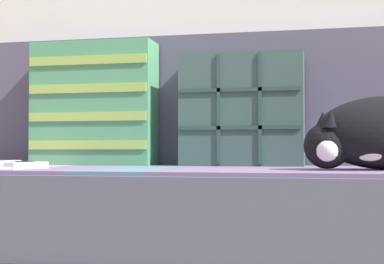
% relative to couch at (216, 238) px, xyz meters
% --- Properties ---
extents(couch, '(1.89, 0.82, 0.40)m').
position_rel_couch_xyz_m(couch, '(0.00, 0.00, 0.00)').
color(couch, '#3D3838').
rests_on(couch, ground_plane).
extents(sofa_backrest, '(1.85, 0.14, 0.44)m').
position_rel_couch_xyz_m(sofa_backrest, '(0.00, 0.34, 0.42)').
color(sofa_backrest, '#514C60').
rests_on(sofa_backrest, couch).
extents(throw_pillow_quilted, '(0.39, 0.14, 0.36)m').
position_rel_couch_xyz_m(throw_pillow_quilted, '(0.05, 0.20, 0.38)').
color(throw_pillow_quilted, '#38514C').
rests_on(throw_pillow_quilted, couch).
extents(throw_pillow_striped, '(0.41, 0.14, 0.41)m').
position_rel_couch_xyz_m(throw_pillow_striped, '(-0.45, 0.20, 0.41)').
color(throw_pillow_striped, '#4C9366').
rests_on(throw_pillow_striped, couch).
extents(sleeping_cat, '(0.43, 0.29, 0.19)m').
position_rel_couch_xyz_m(sleeping_cat, '(0.45, -0.13, 0.29)').
color(sleeping_cat, black).
rests_on(sleeping_cat, couch).
extents(game_remote_near, '(0.08, 0.19, 0.02)m').
position_rel_couch_xyz_m(game_remote_near, '(-0.48, -0.23, 0.21)').
color(game_remote_near, white).
rests_on(game_remote_near, couch).
extents(game_remote_far, '(0.05, 0.20, 0.02)m').
position_rel_couch_xyz_m(game_remote_far, '(-0.67, -0.01, 0.21)').
color(game_remote_far, white).
rests_on(game_remote_far, couch).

